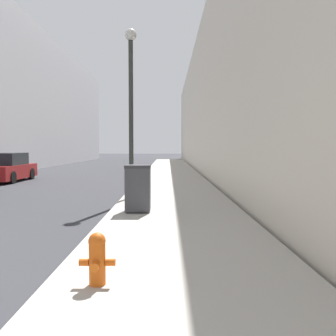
{
  "coord_description": "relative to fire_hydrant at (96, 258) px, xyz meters",
  "views": [
    {
      "loc": [
        5.73,
        -3.87,
        1.85
      ],
      "look_at": [
        5.78,
        18.13,
        0.61
      ],
      "focal_mm": 40.0,
      "sensor_mm": 36.0,
      "label": 1
    }
  ],
  "objects": [
    {
      "name": "sidewalk_right",
      "position": [
        1.1,
        17.33,
        -0.41
      ],
      "size": [
        3.59,
        60.0,
        0.15
      ],
      "color": "#ADA89E",
      "rests_on": "ground"
    },
    {
      "name": "building_right_stone",
      "position": [
        9.0,
        25.33,
        4.54
      ],
      "size": [
        12.0,
        60.0,
        10.05
      ],
      "color": "beige",
      "rests_on": "ground"
    },
    {
      "name": "fire_hydrant",
      "position": [
        0.0,
        0.0,
        0.0
      ],
      "size": [
        0.44,
        0.33,
        0.65
      ],
      "color": "#D15614",
      "rests_on": "sidewalk_right"
    },
    {
      "name": "trash_bin",
      "position": [
        0.09,
        5.25,
        0.29
      ],
      "size": [
        0.66,
        0.67,
        1.24
      ],
      "color": "#3D3D42",
      "rests_on": "sidewalk_right"
    },
    {
      "name": "lamppost",
      "position": [
        -0.36,
        7.99,
        2.87
      ],
      "size": [
        0.39,
        0.39,
        5.6
      ],
      "color": "#2D332D",
      "rests_on": "sidewalk_right"
    },
    {
      "name": "parked_sedan_near",
      "position": [
        -7.77,
        15.49,
        0.22
      ],
      "size": [
        1.81,
        4.35,
        1.53
      ],
      "color": "maroon",
      "rests_on": "ground"
    }
  ]
}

